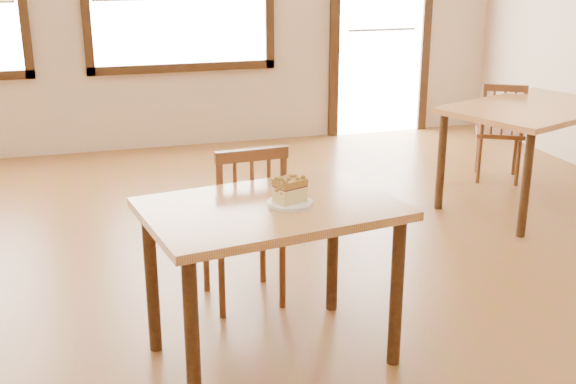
# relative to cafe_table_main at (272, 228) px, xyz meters

# --- Properties ---
(ground) EXTENTS (8.00, 8.00, 0.00)m
(ground) POSITION_rel_cafe_table_main_xyz_m (-0.09, -0.04, -0.64)
(ground) COLOR brown
(entry_door) EXTENTS (1.08, 0.06, 2.29)m
(entry_door) POSITION_rel_cafe_table_main_xyz_m (2.21, 3.94, 0.56)
(entry_door) COLOR white
(entry_door) RESTS_ON ground
(cafe_table_main) EXTENTS (1.19, 0.89, 0.75)m
(cafe_table_main) POSITION_rel_cafe_table_main_xyz_m (0.00, 0.00, 0.00)
(cafe_table_main) COLOR #C8814D
(cafe_table_main) RESTS_ON ground
(cafe_chair_main) EXTENTS (0.43, 0.43, 0.90)m
(cafe_chair_main) POSITION_rel_cafe_table_main_xyz_m (0.01, 0.57, -0.18)
(cafe_chair_main) COLOR #5A3218
(cafe_chair_main) RESTS_ON ground
(cafe_table_second) EXTENTS (1.49, 1.26, 0.75)m
(cafe_table_second) POSITION_rel_cafe_table_main_xyz_m (2.36, 1.51, 0.02)
(cafe_table_second) COLOR #C8814D
(cafe_table_second) RESTS_ON ground
(cafe_chair_second) EXTENTS (0.51, 0.51, 0.83)m
(cafe_chair_second) POSITION_rel_cafe_table_main_xyz_m (2.49, 2.10, -0.22)
(cafe_chair_second) COLOR #5A3218
(cafe_chair_second) RESTS_ON ground
(plate) EXTENTS (0.20, 0.20, 0.02)m
(plate) POSITION_rel_cafe_table_main_xyz_m (0.08, -0.03, 0.12)
(plate) COLOR white
(plate) RESTS_ON cafe_table_main
(cake_slice) EXTENTS (0.15, 0.13, 0.12)m
(cake_slice) POSITION_rel_cafe_table_main_xyz_m (0.08, -0.03, 0.19)
(cake_slice) COLOR #FFE990
(cake_slice) RESTS_ON plate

